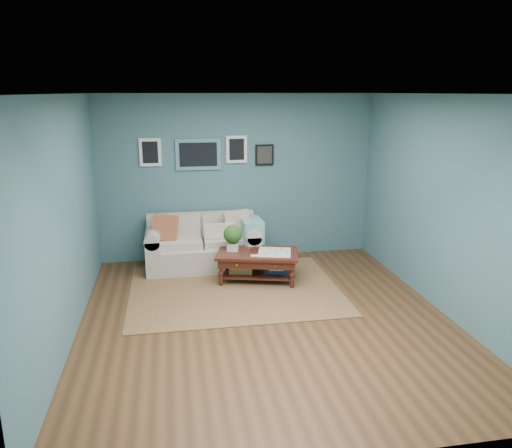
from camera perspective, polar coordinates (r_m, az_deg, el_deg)
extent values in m
plane|color=brown|center=(6.28, 1.14, -10.79)|extent=(5.00, 5.00, 0.00)
plane|color=white|center=(5.66, 1.28, 14.65)|extent=(5.00, 5.00, 0.00)
cube|color=#446F79|center=(8.25, -2.14, 5.30)|extent=(4.50, 0.02, 2.70)
cube|color=#446F79|center=(3.53, 9.09, -8.25)|extent=(4.50, 0.02, 2.70)
cube|color=#446F79|center=(5.84, -21.01, 0.28)|extent=(0.02, 5.00, 2.70)
cube|color=#446F79|center=(6.63, 20.68, 1.97)|extent=(0.02, 5.00, 2.70)
cube|color=slate|center=(8.10, -6.62, 7.90)|extent=(0.72, 0.03, 0.50)
cube|color=black|center=(8.09, -6.61, 7.89)|extent=(0.60, 0.01, 0.38)
cube|color=white|center=(8.09, -11.99, 8.03)|extent=(0.34, 0.03, 0.44)
cube|color=white|center=(8.15, -2.24, 8.53)|extent=(0.34, 0.03, 0.44)
cube|color=black|center=(8.24, 0.97, 7.90)|extent=(0.30, 0.03, 0.34)
cube|color=brown|center=(7.15, -2.46, -7.45)|extent=(2.92, 2.34, 0.01)
cube|color=beige|center=(7.97, -6.08, -3.69)|extent=(1.31, 0.81, 0.39)
cube|color=beige|center=(8.15, -6.31, -0.23)|extent=(1.71, 0.20, 0.44)
cube|color=beige|center=(7.94, -11.62, -3.30)|extent=(0.22, 0.81, 0.57)
cube|color=beige|center=(8.03, -0.63, -2.78)|extent=(0.22, 0.81, 0.57)
cylinder|color=beige|center=(7.85, -11.73, -1.32)|extent=(0.24, 0.81, 0.24)
cylinder|color=beige|center=(7.94, -0.64, -0.82)|extent=(0.24, 0.81, 0.24)
cube|color=beige|center=(7.83, -8.66, -2.18)|extent=(0.66, 0.52, 0.12)
cube|color=beige|center=(7.87, -3.56, -1.94)|extent=(0.66, 0.52, 0.12)
cube|color=beige|center=(8.02, -8.77, -0.10)|extent=(0.66, 0.11, 0.33)
cube|color=beige|center=(8.06, -3.79, 0.12)|extent=(0.66, 0.11, 0.33)
cube|color=#D0573A|center=(7.77, -10.37, -0.37)|extent=(0.45, 0.16, 0.44)
cube|color=beige|center=(7.89, -2.18, 0.11)|extent=(0.44, 0.17, 0.43)
cube|color=beige|center=(7.78, -4.22, -0.78)|extent=(0.46, 0.11, 0.22)
cube|color=#7AAEAC|center=(7.88, -0.51, -2.07)|extent=(0.31, 0.51, 0.74)
cube|color=#33170C|center=(7.34, 0.20, -3.38)|extent=(1.32, 0.96, 0.04)
cube|color=#33170C|center=(7.36, 0.20, -3.96)|extent=(1.22, 0.87, 0.12)
cube|color=#33170C|center=(7.44, 0.20, -5.66)|extent=(1.10, 0.75, 0.02)
sphere|color=gold|center=(7.09, -2.22, -4.73)|extent=(0.03, 0.03, 0.03)
sphere|color=gold|center=(7.05, 2.25, -4.85)|extent=(0.03, 0.03, 0.03)
cylinder|color=#33170C|center=(7.22, -4.03, -5.60)|extent=(0.06, 0.06, 0.40)
cylinder|color=#33170C|center=(7.14, 4.15, -5.83)|extent=(0.06, 0.06, 0.40)
cylinder|color=#33170C|center=(7.71, -3.45, -4.22)|extent=(0.06, 0.06, 0.40)
cylinder|color=#33170C|center=(7.64, 4.20, -4.42)|extent=(0.06, 0.06, 0.40)
cube|color=white|center=(7.39, -2.66, -2.60)|extent=(0.19, 0.19, 0.12)
sphere|color=#21541B|center=(7.34, -2.68, -1.21)|extent=(0.28, 0.28, 0.28)
cube|color=white|center=(7.31, 2.13, -3.25)|extent=(0.58, 0.58, 0.01)
cube|color=#AD894F|center=(7.42, -1.70, -4.81)|extent=(0.38, 0.31, 0.20)
cube|color=navy|center=(7.42, 2.34, -5.18)|extent=(0.27, 0.23, 0.11)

